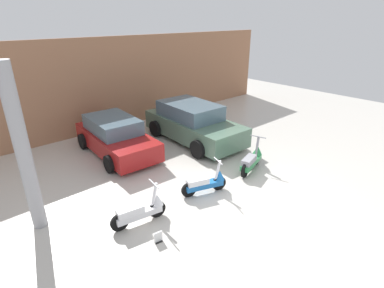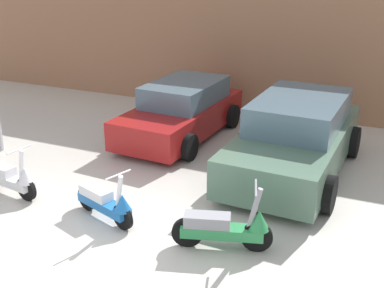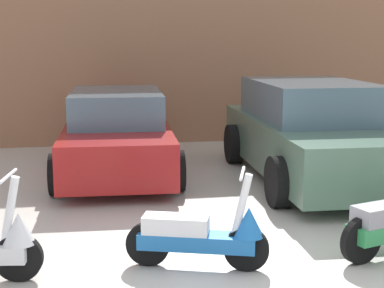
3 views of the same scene
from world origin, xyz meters
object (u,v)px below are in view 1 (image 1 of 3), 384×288
at_px(scooter_front_right, 206,182).
at_px(support_column_side, 23,152).
at_px(car_rear_left, 116,137).
at_px(placard_near_left_scooter, 158,238).
at_px(car_rear_center, 193,123).
at_px(scooter_front_left, 141,210).
at_px(scooter_front_center, 252,159).

bearing_deg(scooter_front_right, support_column_side, 176.61).
bearing_deg(car_rear_left, placard_near_left_scooter, -15.33).
bearing_deg(car_rear_center, scooter_front_left, -52.79).
height_order(scooter_front_right, car_rear_center, car_rear_center).
distance_m(scooter_front_left, car_rear_center, 5.46).
bearing_deg(scooter_front_center, placard_near_left_scooter, 173.13).
distance_m(scooter_front_center, car_rear_left, 4.90).
bearing_deg(car_rear_center, scooter_front_right, -34.21).
distance_m(scooter_front_left, placard_near_left_scooter, 0.87).
bearing_deg(placard_near_left_scooter, scooter_front_right, 18.75).
relative_size(scooter_front_left, car_rear_center, 0.32).
xyz_separation_m(scooter_front_right, car_rear_center, (2.37, 3.20, 0.37)).
xyz_separation_m(scooter_front_center, support_column_side, (-6.06, 1.61, 1.57)).
height_order(scooter_front_center, car_rear_center, car_rear_center).
distance_m(scooter_front_center, placard_near_left_scooter, 4.36).
distance_m(scooter_front_center, car_rear_center, 3.22).
distance_m(scooter_front_right, support_column_side, 4.59).
bearing_deg(car_rear_left, support_column_side, -50.37).
bearing_deg(car_rear_left, scooter_front_center, 35.92).
xyz_separation_m(scooter_front_left, support_column_side, (-1.88, 1.53, 1.59)).
bearing_deg(scooter_front_left, support_column_side, 149.79).
height_order(car_rear_center, placard_near_left_scooter, car_rear_center).
distance_m(scooter_front_right, placard_near_left_scooter, 2.34).
bearing_deg(scooter_front_center, scooter_front_left, 162.10).
xyz_separation_m(car_rear_center, placard_near_left_scooter, (-4.57, -3.95, -0.60)).
height_order(scooter_front_left, support_column_side, support_column_side).
distance_m(car_rear_left, support_column_side, 4.45).
xyz_separation_m(scooter_front_left, scooter_front_right, (2.10, -0.08, -0.01)).
bearing_deg(car_rear_center, scooter_front_center, -2.88).
height_order(scooter_front_left, placard_near_left_scooter, scooter_front_left).
distance_m(scooter_front_left, scooter_front_right, 2.10).
xyz_separation_m(placard_near_left_scooter, support_column_side, (-1.78, 2.36, 1.83)).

